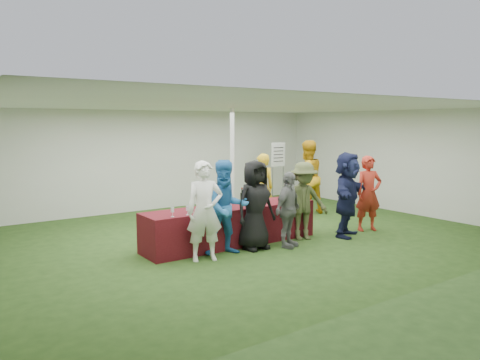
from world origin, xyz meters
TOP-DOWN VIEW (x-y plane):
  - ground at (0.00, 0.00)m, footprint 60.00×60.00m
  - tent at (0.50, 1.20)m, footprint 10.00×10.00m
  - serving_table at (-0.56, -0.35)m, footprint 3.60×0.80m
  - wine_bottles at (0.03, -0.22)m, footprint 0.59×0.14m
  - wine_glasses at (-1.02, -0.61)m, footprint 2.76×0.11m
  - water_bottle at (-0.54, -0.27)m, footprint 0.07×0.07m
  - bar_towel at (0.95, -0.30)m, footprint 0.25×0.18m
  - dump_bucket at (1.02, -0.57)m, footprint 0.22×0.22m
  - wine_list_sign at (3.18, 2.76)m, footprint 0.50×0.03m
  - staff_pourer at (1.15, 0.91)m, footprint 0.69×0.54m
  - staff_back at (2.76, 1.09)m, footprint 1.00×0.81m
  - customer_0 at (-1.55, -1.00)m, footprint 0.72×0.58m
  - customer_1 at (-1.04, -0.89)m, footprint 0.96×0.82m
  - customer_2 at (-0.41, -0.91)m, footprint 0.83×0.56m
  - customer_3 at (0.18, -1.17)m, footprint 0.92×0.64m
  - customer_4 at (0.83, -0.88)m, footprint 1.16×0.91m
  - customer_5 at (1.76, -1.20)m, footprint 1.69×1.25m
  - customer_6 at (2.55, -1.11)m, footprint 0.70×0.58m

SIDE VIEW (x-z plane):
  - ground at x=0.00m, z-range 0.00..0.00m
  - serving_table at x=-0.56m, z-range 0.00..0.75m
  - customer_3 at x=0.18m, z-range 0.00..1.45m
  - bar_towel at x=0.95m, z-range 0.75..0.78m
  - customer_4 at x=0.83m, z-range 0.00..1.58m
  - staff_pourer at x=1.15m, z-range 0.00..1.65m
  - customer_6 at x=2.55m, z-range 0.00..1.65m
  - customer_2 at x=-0.41m, z-range 0.00..1.68m
  - dump_bucket at x=1.02m, z-range 0.75..0.93m
  - water_bottle at x=-0.54m, z-range 0.74..0.97m
  - customer_1 at x=-1.04m, z-range 0.00..1.71m
  - wine_glasses at x=-1.02m, z-range 0.78..0.94m
  - customer_0 at x=-1.55m, z-range 0.00..1.72m
  - wine_bottles at x=0.03m, z-range 0.71..1.03m
  - customer_5 at x=1.76m, z-range 0.00..1.77m
  - staff_back at x=2.76m, z-range 0.00..1.92m
  - wine_list_sign at x=3.18m, z-range 0.42..2.22m
  - tent at x=0.50m, z-range -3.65..6.35m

